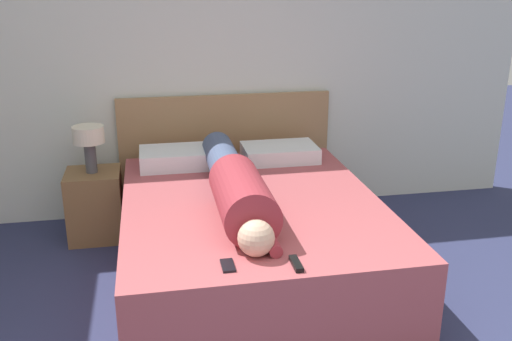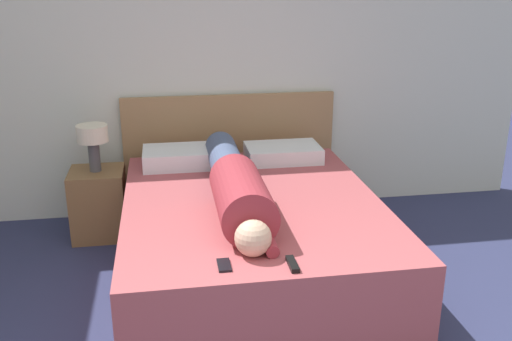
{
  "view_description": "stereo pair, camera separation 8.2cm",
  "coord_description": "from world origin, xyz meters",
  "px_view_note": "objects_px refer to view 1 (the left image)",
  "views": [
    {
      "loc": [
        -0.38,
        -1.36,
        1.92
      ],
      "look_at": [
        0.23,
        1.82,
        0.81
      ],
      "focal_mm": 40.0,
      "sensor_mm": 36.0,
      "label": 1
    },
    {
      "loc": [
        -0.3,
        -1.38,
        1.92
      ],
      "look_at": [
        0.23,
        1.82,
        0.81
      ],
      "focal_mm": 40.0,
      "sensor_mm": 36.0,
      "label": 2
    }
  ],
  "objects_px": {
    "table_lamp": "(89,139)",
    "pillow_near_headboard": "(180,157)",
    "person_lying": "(236,186)",
    "bed": "(252,239)",
    "tv_remote": "(296,264)",
    "nightstand": "(95,205)",
    "cell_phone": "(228,265)",
    "pillow_second": "(280,153)"
  },
  "relations": [
    {
      "from": "bed",
      "to": "table_lamp",
      "type": "distance_m",
      "value": 1.43
    },
    {
      "from": "person_lying",
      "to": "tv_remote",
      "type": "distance_m",
      "value": 0.85
    },
    {
      "from": "person_lying",
      "to": "tv_remote",
      "type": "relative_size",
      "value": 11.38
    },
    {
      "from": "table_lamp",
      "to": "cell_phone",
      "type": "relative_size",
      "value": 2.71
    },
    {
      "from": "table_lamp",
      "to": "person_lying",
      "type": "relative_size",
      "value": 0.21
    },
    {
      "from": "cell_phone",
      "to": "pillow_near_headboard",
      "type": "bearing_deg",
      "value": 94.52
    },
    {
      "from": "nightstand",
      "to": "table_lamp",
      "type": "relative_size",
      "value": 1.5
    },
    {
      "from": "table_lamp",
      "to": "person_lying",
      "type": "xyz_separation_m",
      "value": [
        0.94,
        -0.91,
        -0.09
      ]
    },
    {
      "from": "table_lamp",
      "to": "pillow_near_headboard",
      "type": "bearing_deg",
      "value": -4.28
    },
    {
      "from": "person_lying",
      "to": "pillow_near_headboard",
      "type": "height_order",
      "value": "person_lying"
    },
    {
      "from": "nightstand",
      "to": "pillow_near_headboard",
      "type": "relative_size",
      "value": 0.89
    },
    {
      "from": "bed",
      "to": "pillow_near_headboard",
      "type": "distance_m",
      "value": 0.94
    },
    {
      "from": "nightstand",
      "to": "tv_remote",
      "type": "distance_m",
      "value": 2.08
    },
    {
      "from": "nightstand",
      "to": "person_lying",
      "type": "xyz_separation_m",
      "value": [
        0.94,
        -0.91,
        0.43
      ]
    },
    {
      "from": "pillow_second",
      "to": "cell_phone",
      "type": "relative_size",
      "value": 4.36
    },
    {
      "from": "person_lying",
      "to": "nightstand",
      "type": "bearing_deg",
      "value": 135.94
    },
    {
      "from": "pillow_second",
      "to": "table_lamp",
      "type": "bearing_deg",
      "value": 178.03
    },
    {
      "from": "nightstand",
      "to": "bed",
      "type": "bearing_deg",
      "value": -38.1
    },
    {
      "from": "table_lamp",
      "to": "cell_phone",
      "type": "bearing_deg",
      "value": -64.99
    },
    {
      "from": "table_lamp",
      "to": "bed",
      "type": "bearing_deg",
      "value": -38.1
    },
    {
      "from": "nightstand",
      "to": "pillow_near_headboard",
      "type": "bearing_deg",
      "value": -4.28
    },
    {
      "from": "table_lamp",
      "to": "person_lying",
      "type": "distance_m",
      "value": 1.32
    },
    {
      "from": "bed",
      "to": "tv_remote",
      "type": "relative_size",
      "value": 13.7
    },
    {
      "from": "nightstand",
      "to": "cell_phone",
      "type": "relative_size",
      "value": 4.07
    },
    {
      "from": "pillow_near_headboard",
      "to": "pillow_second",
      "type": "xyz_separation_m",
      "value": [
        0.77,
        0.0,
        -0.01
      ]
    },
    {
      "from": "nightstand",
      "to": "pillow_second",
      "type": "bearing_deg",
      "value": -1.97
    },
    {
      "from": "table_lamp",
      "to": "cell_phone",
      "type": "distance_m",
      "value": 1.86
    },
    {
      "from": "table_lamp",
      "to": "tv_remote",
      "type": "height_order",
      "value": "table_lamp"
    },
    {
      "from": "cell_phone",
      "to": "tv_remote",
      "type": "bearing_deg",
      "value": -9.42
    },
    {
      "from": "table_lamp",
      "to": "tv_remote",
      "type": "xyz_separation_m",
      "value": [
        1.12,
        -1.73,
        -0.22
      ]
    },
    {
      "from": "nightstand",
      "to": "pillow_second",
      "type": "distance_m",
      "value": 1.46
    },
    {
      "from": "pillow_second",
      "to": "bed",
      "type": "bearing_deg",
      "value": -115.06
    },
    {
      "from": "person_lying",
      "to": "tv_remote",
      "type": "height_order",
      "value": "person_lying"
    },
    {
      "from": "table_lamp",
      "to": "pillow_second",
      "type": "height_order",
      "value": "table_lamp"
    },
    {
      "from": "table_lamp",
      "to": "tv_remote",
      "type": "relative_size",
      "value": 2.35
    },
    {
      "from": "bed",
      "to": "table_lamp",
      "type": "xyz_separation_m",
      "value": [
        -1.06,
        0.83,
        0.51
      ]
    },
    {
      "from": "table_lamp",
      "to": "pillow_near_headboard",
      "type": "height_order",
      "value": "table_lamp"
    },
    {
      "from": "bed",
      "to": "nightstand",
      "type": "distance_m",
      "value": 1.34
    },
    {
      "from": "table_lamp",
      "to": "tv_remote",
      "type": "distance_m",
      "value": 2.07
    },
    {
      "from": "bed",
      "to": "pillow_near_headboard",
      "type": "xyz_separation_m",
      "value": [
        -0.4,
        0.78,
        0.34
      ]
    },
    {
      "from": "table_lamp",
      "to": "pillow_near_headboard",
      "type": "distance_m",
      "value": 0.68
    },
    {
      "from": "bed",
      "to": "pillow_near_headboard",
      "type": "relative_size",
      "value": 3.44
    }
  ]
}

